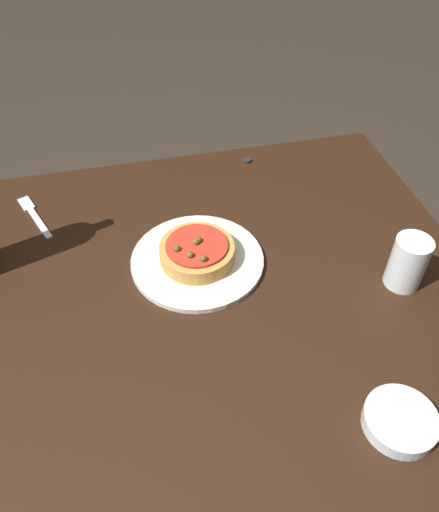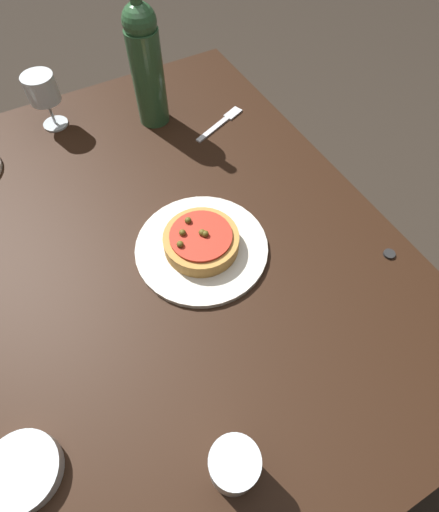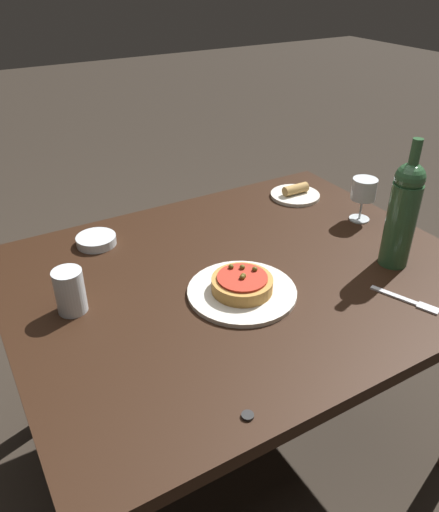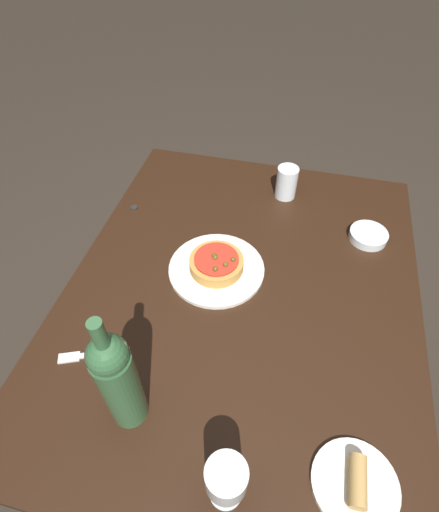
% 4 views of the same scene
% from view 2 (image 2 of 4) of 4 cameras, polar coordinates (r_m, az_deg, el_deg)
% --- Properties ---
extents(ground_plane, '(14.00, 14.00, 0.00)m').
position_cam_2_polar(ground_plane, '(1.48, -5.53, -14.45)').
color(ground_plane, '#2D261E').
extents(dining_table, '(1.22, 0.96, 0.70)m').
position_cam_2_polar(dining_table, '(0.92, -8.62, -1.69)').
color(dining_table, black).
rests_on(dining_table, ground_plane).
extents(dinner_plate, '(0.28, 0.28, 0.01)m').
position_cam_2_polar(dinner_plate, '(0.83, -2.57, 1.17)').
color(dinner_plate, silver).
rests_on(dinner_plate, dining_table).
extents(pizza, '(0.15, 0.15, 0.05)m').
position_cam_2_polar(pizza, '(0.81, -2.65, 2.20)').
color(pizza, '#BC843D').
rests_on(pizza, dinner_plate).
extents(wine_glass, '(0.08, 0.08, 0.14)m').
position_cam_2_polar(wine_glass, '(1.14, -24.03, 20.81)').
color(wine_glass, silver).
rests_on(wine_glass, dining_table).
extents(wine_bottle, '(0.08, 0.08, 0.35)m').
position_cam_2_polar(wine_bottle, '(1.06, -10.43, 25.35)').
color(wine_bottle, '#2D5633').
rests_on(wine_bottle, dining_table).
extents(water_cup, '(0.07, 0.07, 0.11)m').
position_cam_2_polar(water_cup, '(0.64, 2.04, -27.81)').
color(water_cup, silver).
rests_on(water_cup, dining_table).
extents(side_bowl, '(0.12, 0.12, 0.03)m').
position_cam_2_polar(side_bowl, '(0.74, -26.32, -25.85)').
color(side_bowl, silver).
rests_on(side_bowl, dining_table).
extents(fork, '(0.08, 0.17, 0.00)m').
position_cam_2_polar(fork, '(1.12, 0.35, 18.58)').
color(fork, silver).
rests_on(fork, dining_table).
extents(bottle_cap, '(0.02, 0.02, 0.01)m').
position_cam_2_polar(bottle_cap, '(0.90, 23.08, 0.27)').
color(bottle_cap, black).
rests_on(bottle_cap, dining_table).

